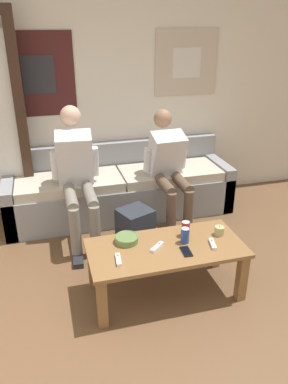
% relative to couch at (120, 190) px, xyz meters
% --- Properties ---
extents(ground_plane, '(18.00, 18.00, 0.00)m').
position_rel_couch_xyz_m(ground_plane, '(-0.08, -2.27, -0.28)').
color(ground_plane, brown).
extents(wall_back, '(10.00, 0.07, 2.55)m').
position_rel_couch_xyz_m(wall_back, '(-0.07, 0.36, 1.00)').
color(wall_back, silver).
rests_on(wall_back, ground_plane).
extents(couch, '(2.47, 0.72, 0.76)m').
position_rel_couch_xyz_m(couch, '(0.00, 0.00, 0.00)').
color(couch, gray).
rests_on(couch, ground_plane).
extents(coffee_table, '(1.20, 0.57, 0.43)m').
position_rel_couch_xyz_m(coffee_table, '(0.05, -1.47, 0.08)').
color(coffee_table, olive).
rests_on(coffee_table, ground_plane).
extents(person_seated_adult, '(0.47, 0.96, 1.27)m').
position_rel_couch_xyz_m(person_seated_adult, '(-0.49, -0.36, 0.41)').
color(person_seated_adult, gray).
rests_on(person_seated_adult, ground_plane).
extents(person_seated_teen, '(0.47, 0.88, 1.18)m').
position_rel_couch_xyz_m(person_seated_teen, '(0.45, -0.35, 0.37)').
color(person_seated_teen, brown).
rests_on(person_seated_teen, ground_plane).
extents(backpack, '(0.37, 0.37, 0.41)m').
position_rel_couch_xyz_m(backpack, '(-0.02, -0.79, -0.08)').
color(backpack, '#282D38').
rests_on(backpack, ground_plane).
extents(ceramic_bowl, '(0.19, 0.19, 0.06)m').
position_rel_couch_xyz_m(ceramic_bowl, '(-0.23, -1.33, 0.19)').
color(ceramic_bowl, '#607F47').
rests_on(ceramic_bowl, coffee_table).
extents(pillar_candle, '(0.08, 0.08, 0.08)m').
position_rel_couch_xyz_m(pillar_candle, '(0.52, -1.42, 0.19)').
color(pillar_candle, tan).
rests_on(pillar_candle, coffee_table).
extents(drink_can_blue, '(0.07, 0.07, 0.12)m').
position_rel_couch_xyz_m(drink_can_blue, '(0.21, -1.45, 0.22)').
color(drink_can_blue, '#28479E').
rests_on(drink_can_blue, coffee_table).
extents(drink_can_red, '(0.07, 0.07, 0.12)m').
position_rel_couch_xyz_m(drink_can_red, '(0.25, -1.36, 0.22)').
color(drink_can_red, maroon).
rests_on(drink_can_red, coffee_table).
extents(game_controller_near_left, '(0.13, 0.12, 0.03)m').
position_rel_couch_xyz_m(game_controller_near_left, '(-0.03, -1.48, 0.17)').
color(game_controller_near_left, white).
rests_on(game_controller_near_left, coffee_table).
extents(game_controller_near_right, '(0.05, 0.15, 0.03)m').
position_rel_couch_xyz_m(game_controller_near_right, '(-0.34, -1.56, 0.17)').
color(game_controller_near_right, white).
rests_on(game_controller_near_right, coffee_table).
extents(game_controller_far_center, '(0.06, 0.15, 0.03)m').
position_rel_couch_xyz_m(game_controller_far_center, '(0.40, -1.55, 0.17)').
color(game_controller_far_center, white).
rests_on(game_controller_far_center, coffee_table).
extents(cell_phone, '(0.07, 0.14, 0.01)m').
position_rel_couch_xyz_m(cell_phone, '(0.17, -1.58, 0.16)').
color(cell_phone, black).
rests_on(cell_phone, coffee_table).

